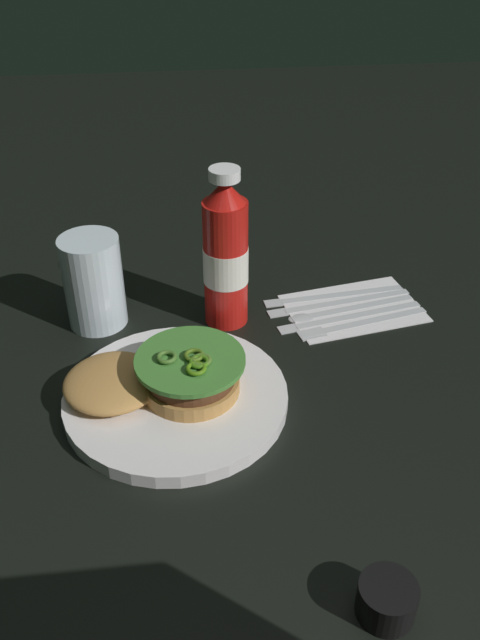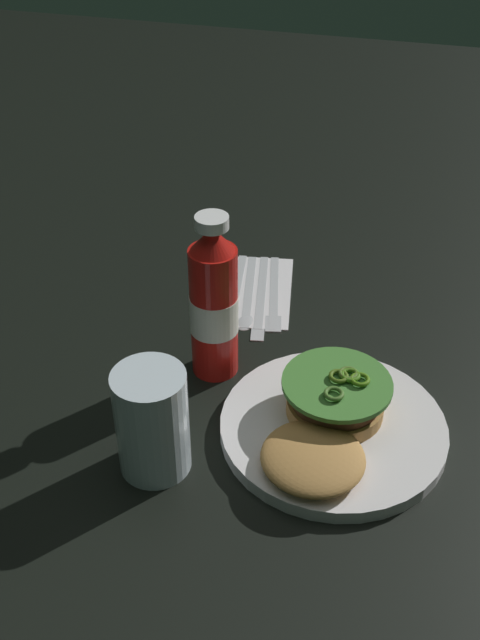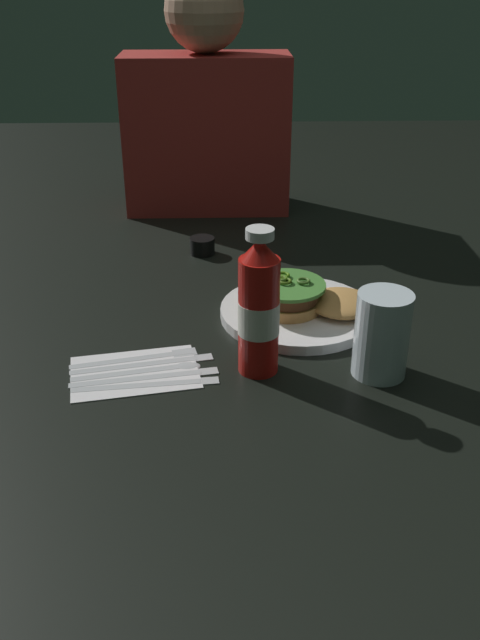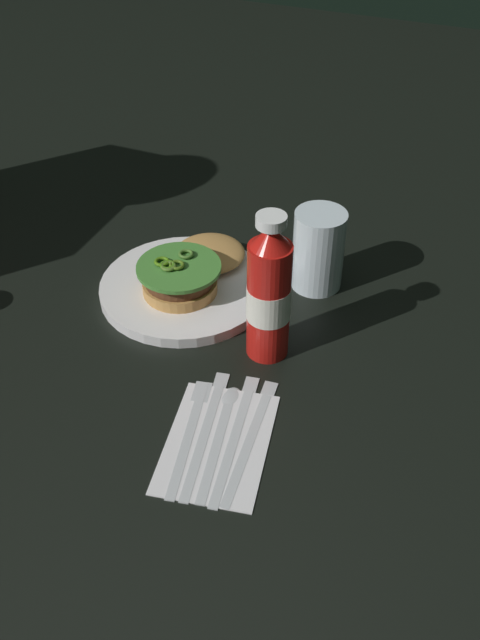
# 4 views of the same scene
# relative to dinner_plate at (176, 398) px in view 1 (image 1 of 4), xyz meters

# --- Properties ---
(ground_plane) EXTENTS (3.00, 3.00, 0.00)m
(ground_plane) POSITION_rel_dinner_plate_xyz_m (-0.06, 0.04, -0.01)
(ground_plane) COLOR black
(dinner_plate) EXTENTS (0.26, 0.26, 0.02)m
(dinner_plate) POSITION_rel_dinner_plate_xyz_m (0.00, 0.00, 0.00)
(dinner_plate) COLOR white
(dinner_plate) RESTS_ON ground_plane
(burger_sandwich) EXTENTS (0.21, 0.13, 0.05)m
(burger_sandwich) POSITION_rel_dinner_plate_xyz_m (0.01, -0.01, 0.03)
(burger_sandwich) COLOR #BB8445
(burger_sandwich) RESTS_ON dinner_plate
(ketchup_bottle) EXTENTS (0.06, 0.06, 0.22)m
(ketchup_bottle) POSITION_rel_dinner_plate_xyz_m (-0.07, -0.16, 0.09)
(ketchup_bottle) COLOR red
(ketchup_bottle) RESTS_ON ground_plane
(water_glass) EXTENTS (0.08, 0.08, 0.13)m
(water_glass) POSITION_rel_dinner_plate_xyz_m (0.10, -0.18, 0.05)
(water_glass) COLOR silver
(water_glass) RESTS_ON ground_plane
(condiment_cup) EXTENTS (0.05, 0.05, 0.03)m
(condiment_cup) POSITION_rel_dinner_plate_xyz_m (-0.16, 0.28, 0.01)
(condiment_cup) COLOR black
(condiment_cup) RESTS_ON ground_plane
(napkin) EXTENTS (0.20, 0.15, 0.00)m
(napkin) POSITION_rel_dinner_plate_xyz_m (-0.25, -0.17, -0.01)
(napkin) COLOR white
(napkin) RESTS_ON ground_plane
(butter_knife) EXTENTS (0.21, 0.04, 0.00)m
(butter_knife) POSITION_rel_dinner_plate_xyz_m (-0.22, -0.20, -0.00)
(butter_knife) COLOR silver
(butter_knife) RESTS_ON napkin
(steak_knife) EXTENTS (0.21, 0.05, 0.00)m
(steak_knife) POSITION_rel_dinner_plate_xyz_m (-0.22, -0.18, -0.00)
(steak_knife) COLOR silver
(steak_knife) RESTS_ON napkin
(spoon_utensil) EXTENTS (0.19, 0.05, 0.00)m
(spoon_utensil) POSITION_rel_dinner_plate_xyz_m (-0.23, -0.16, -0.00)
(spoon_utensil) COLOR silver
(spoon_utensil) RESTS_ON napkin
(table_knife) EXTENTS (0.21, 0.06, 0.00)m
(table_knife) POSITION_rel_dinner_plate_xyz_m (-0.23, -0.15, -0.00)
(table_knife) COLOR silver
(table_knife) RESTS_ON napkin
(fork_utensil) EXTENTS (0.19, 0.06, 0.00)m
(fork_utensil) POSITION_rel_dinner_plate_xyz_m (-0.24, -0.13, -0.00)
(fork_utensil) COLOR silver
(fork_utensil) RESTS_ON napkin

